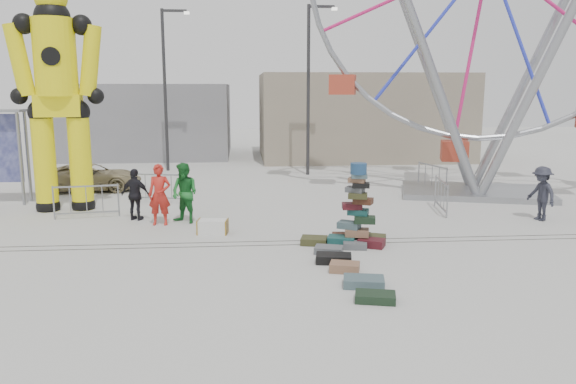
{
  "coord_description": "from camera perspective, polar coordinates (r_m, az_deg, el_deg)",
  "views": [
    {
      "loc": [
        -0.17,
        -13.97,
        4.17
      ],
      "look_at": [
        1.14,
        2.11,
        1.17
      ],
      "focal_mm": 35.0,
      "sensor_mm": 36.0,
      "label": 1
    }
  ],
  "objects": [
    {
      "name": "row_case_4",
      "position": [
        12.22,
        7.7,
        -9.03
      ],
      "size": [
        0.95,
        0.71,
        0.2
      ],
      "primitive_type": "cube",
      "rotation": [
        0.0,
        0.0,
        -0.19
      ],
      "color": "#486067",
      "rests_on": "ground"
    },
    {
      "name": "row_case_5",
      "position": [
        11.45,
        8.86,
        -10.5
      ],
      "size": [
        0.88,
        0.65,
        0.17
      ],
      "primitive_type": "cube",
      "rotation": [
        0.0,
        0.0,
        -0.23
      ],
      "color": "black",
      "rests_on": "ground"
    },
    {
      "name": "barricade_dummy_c",
      "position": [
        21.16,
        -13.02,
        0.39
      ],
      "size": [
        1.97,
        0.55,
        1.1
      ],
      "primitive_type": null,
      "rotation": [
        0.0,
        0.0,
        -0.23
      ],
      "color": "gray",
      "rests_on": "ground"
    },
    {
      "name": "pedestrian_black",
      "position": [
        18.5,
        -15.23,
        -0.25
      ],
      "size": [
        1.05,
        0.7,
        1.66
      ],
      "primitive_type": "imported",
      "rotation": [
        0.0,
        0.0,
        2.81
      ],
      "color": "black",
      "rests_on": "ground"
    },
    {
      "name": "row_case_2",
      "position": [
        13.71,
        4.66,
        -6.75
      ],
      "size": [
        0.92,
        0.64,
        0.21
      ],
      "primitive_type": "cube",
      "rotation": [
        0.0,
        0.0,
        -0.17
      ],
      "color": "black",
      "rests_on": "ground"
    },
    {
      "name": "lamp_post_right",
      "position": [
        27.17,
        2.28,
        11.16
      ],
      "size": [
        1.41,
        0.25,
        8.0
      ],
      "color": "#2D2D30",
      "rests_on": "ground"
    },
    {
      "name": "building_left",
      "position": [
        36.49,
        -13.96,
        7.11
      ],
      "size": [
        10.0,
        8.0,
        4.4
      ],
      "primitive_type": "cube",
      "color": "gray",
      "rests_on": "ground"
    },
    {
      "name": "barricade_dummy_b",
      "position": [
        19.32,
        -19.8,
        -0.91
      ],
      "size": [
        1.99,
        0.37,
        1.1
      ],
      "primitive_type": null,
      "rotation": [
        0.0,
        0.0,
        0.14
      ],
      "color": "gray",
      "rests_on": "ground"
    },
    {
      "name": "steamer_trunk",
      "position": [
        16.48,
        -7.65,
        -3.51
      ],
      "size": [
        0.92,
        0.6,
        0.4
      ],
      "primitive_type": "cube",
      "rotation": [
        0.0,
        0.0,
        -0.13
      ],
      "color": "silver",
      "rests_on": "ground"
    },
    {
      "name": "track_line_far",
      "position": [
        15.54,
        -3.88,
        -5.05
      ],
      "size": [
        40.0,
        0.04,
        0.01
      ],
      "primitive_type": "cube",
      "color": "#47443F",
      "rests_on": "ground"
    },
    {
      "name": "crash_test_dummy",
      "position": [
        20.57,
        -22.38,
        9.63
      ],
      "size": [
        3.13,
        1.37,
        7.84
      ],
      "rotation": [
        0.0,
        0.0,
        0.12
      ],
      "color": "black",
      "rests_on": "ground"
    },
    {
      "name": "row_case_1",
      "position": [
        14.46,
        4.16,
        -5.89
      ],
      "size": [
        0.81,
        0.65,
        0.18
      ],
      "primitive_type": "cube",
      "rotation": [
        0.0,
        0.0,
        -0.29
      ],
      "color": "#5A5D62",
      "rests_on": "ground"
    },
    {
      "name": "building_right",
      "position": [
        34.76,
        7.31,
        7.67
      ],
      "size": [
        12.0,
        8.0,
        5.0
      ],
      "primitive_type": "cube",
      "color": "gray",
      "rests_on": "ground"
    },
    {
      "name": "pedestrian_red",
      "position": [
        17.66,
        -12.91,
        -0.27
      ],
      "size": [
        0.71,
        0.49,
        1.89
      ],
      "primitive_type": "imported",
      "rotation": [
        0.0,
        0.0,
        -0.06
      ],
      "color": "red",
      "rests_on": "ground"
    },
    {
      "name": "barricade_wheel_front",
      "position": [
        19.84,
        15.28,
        -0.37
      ],
      "size": [
        0.39,
        1.99,
        1.1
      ],
      "primitive_type": null,
      "rotation": [
        0.0,
        0.0,
        1.42
      ],
      "color": "gray",
      "rests_on": "ground"
    },
    {
      "name": "pedestrian_green",
      "position": [
        17.77,
        -10.45,
        -0.12
      ],
      "size": [
        1.16,
        1.11,
        1.89
      ],
      "primitive_type": "imported",
      "rotation": [
        0.0,
        0.0,
        -0.61
      ],
      "color": "#1A6A27",
      "rests_on": "ground"
    },
    {
      "name": "ground",
      "position": [
        14.58,
        -3.82,
        -6.12
      ],
      "size": [
        90.0,
        90.0,
        0.0
      ],
      "primitive_type": "plane",
      "color": "#9E9E99",
      "rests_on": "ground"
    },
    {
      "name": "row_case_3",
      "position": [
        13.11,
        5.77,
        -7.6
      ],
      "size": [
        0.77,
        0.62,
        0.21
      ],
      "primitive_type": "cube",
      "rotation": [
        0.0,
        0.0,
        -0.27
      ],
      "color": "#8D6348",
      "rests_on": "ground"
    },
    {
      "name": "row_case_0",
      "position": [
        15.28,
        2.66,
        -4.95
      ],
      "size": [
        0.8,
        0.7,
        0.19
      ],
      "primitive_type": "cube",
      "rotation": [
        0.0,
        0.0,
        -0.23
      ],
      "color": "#3C3D1E",
      "rests_on": "ground"
    },
    {
      "name": "suitcase_tower",
      "position": [
        15.25,
        7.04,
        -3.02
      ],
      "size": [
        1.71,
        1.42,
        2.22
      ],
      "rotation": [
        0.0,
        0.0,
        -0.32
      ],
      "color": "#194D4B",
      "rests_on": "ground"
    },
    {
      "name": "pedestrian_grey",
      "position": [
        19.58,
        24.35,
        -0.14
      ],
      "size": [
        0.88,
        1.24,
        1.74
      ],
      "primitive_type": "imported",
      "rotation": [
        0.0,
        0.0,
        -1.35
      ],
      "color": "#242631",
      "rests_on": "ground"
    },
    {
      "name": "parked_suv",
      "position": [
        24.5,
        -19.4,
        1.44
      ],
      "size": [
        4.13,
        2.11,
        1.12
      ],
      "primitive_type": "imported",
      "rotation": [
        0.0,
        0.0,
        1.64
      ],
      "color": "#92845E",
      "rests_on": "ground"
    },
    {
      "name": "lamp_post_left",
      "position": [
        29.21,
        -12.24,
        10.89
      ],
      "size": [
        1.41,
        0.25,
        8.0
      ],
      "color": "#2D2D30",
      "rests_on": "ground"
    },
    {
      "name": "track_line_near",
      "position": [
        15.16,
        -3.85,
        -5.46
      ],
      "size": [
        40.0,
        0.04,
        0.01
      ],
      "primitive_type": "cube",
      "color": "#47443F",
      "rests_on": "ground"
    },
    {
      "name": "barricade_wheel_back",
      "position": [
        23.79,
        14.42,
        1.43
      ],
      "size": [
        0.6,
        1.96,
        1.1
      ],
      "primitive_type": null,
      "rotation": [
        0.0,
        0.0,
        -1.32
      ],
      "color": "gray",
      "rests_on": "ground"
    }
  ]
}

